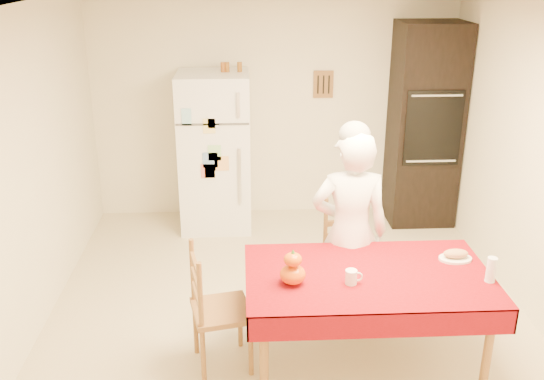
{
  "coord_description": "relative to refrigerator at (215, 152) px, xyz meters",
  "views": [
    {
      "loc": [
        -0.36,
        -4.38,
        2.81
      ],
      "look_at": [
        -0.12,
        0.2,
        1.04
      ],
      "focal_mm": 40.0,
      "sensor_mm": 36.0,
      "label": 1
    }
  ],
  "objects": [
    {
      "name": "chair_left",
      "position": [
        0.06,
        -2.53,
        -0.34
      ],
      "size": [
        0.48,
        0.49,
        0.95
      ],
      "rotation": [
        0.0,
        0.0,
        1.78
      ],
      "color": "brown",
      "rests_on": "floor"
    },
    {
      "name": "floor",
      "position": [
        0.65,
        -1.88,
        -0.85
      ],
      "size": [
        4.5,
        4.5,
        0.0
      ],
      "primitive_type": "plane",
      "color": "#C7B590",
      "rests_on": "ground"
    },
    {
      "name": "pumpkin_lower",
      "position": [
        0.62,
        -2.7,
        -0.02
      ],
      "size": [
        0.18,
        0.18,
        0.13
      ],
      "primitive_type": "ellipsoid",
      "color": "red",
      "rests_on": "dining_table"
    },
    {
      "name": "spice_jar_left",
      "position": [
        0.11,
        0.05,
        0.9
      ],
      "size": [
        0.05,
        0.05,
        0.1
      ],
      "primitive_type": "cylinder",
      "color": "brown",
      "rests_on": "refrigerator"
    },
    {
      "name": "bread_loaf",
      "position": [
        1.82,
        -2.42,
        -0.04
      ],
      "size": [
        0.18,
        0.1,
        0.06
      ],
      "primitive_type": "ellipsoid",
      "color": "tan",
      "rests_on": "bread_plate"
    },
    {
      "name": "bread_plate",
      "position": [
        1.82,
        -2.42,
        -0.08
      ],
      "size": [
        0.24,
        0.24,
        0.02
      ],
      "primitive_type": "cylinder",
      "color": "white",
      "rests_on": "dining_table"
    },
    {
      "name": "pumpkin_upper",
      "position": [
        0.62,
        -2.7,
        0.09
      ],
      "size": [
        0.12,
        0.12,
        0.09
      ],
      "primitive_type": "ellipsoid",
      "color": "red",
      "rests_on": "pumpkin_lower"
    },
    {
      "name": "seated_woman",
      "position": [
        1.11,
        -2.06,
        -0.02
      ],
      "size": [
        0.62,
        0.42,
        1.65
      ],
      "primitive_type": "imported",
      "rotation": [
        0.0,
        0.0,
        3.11
      ],
      "color": "white",
      "rests_on": "floor"
    },
    {
      "name": "chair_far",
      "position": [
        1.17,
        -1.73,
        -0.34
      ],
      "size": [
        0.47,
        0.45,
        0.95
      ],
      "rotation": [
        0.0,
        0.0,
        0.13
      ],
      "color": "brown",
      "rests_on": "floor"
    },
    {
      "name": "oven_cabinet",
      "position": [
        2.28,
        0.05,
        0.25
      ],
      "size": [
        0.7,
        0.62,
        2.2
      ],
      "color": "black",
      "rests_on": "floor"
    },
    {
      "name": "room_shell",
      "position": [
        0.65,
        -1.88,
        0.77
      ],
      "size": [
        4.02,
        4.52,
        2.51
      ],
      "color": "beige",
      "rests_on": "ground"
    },
    {
      "name": "wine_glass",
      "position": [
        1.95,
        -2.74,
        -0.0
      ],
      "size": [
        0.07,
        0.07,
        0.18
      ],
      "primitive_type": "cylinder",
      "color": "silver",
      "rests_on": "dining_table"
    },
    {
      "name": "dining_table",
      "position": [
        1.15,
        -2.6,
        -0.16
      ],
      "size": [
        1.7,
        1.0,
        0.76
      ],
      "color": "brown",
      "rests_on": "floor"
    },
    {
      "name": "spice_jar_right",
      "position": [
        0.28,
        0.05,
        0.9
      ],
      "size": [
        0.05,
        0.05,
        0.1
      ],
      "primitive_type": "cylinder",
      "color": "brown",
      "rests_on": "refrigerator"
    },
    {
      "name": "refrigerator",
      "position": [
        0.0,
        0.0,
        0.0
      ],
      "size": [
        0.75,
        0.74,
        1.7
      ],
      "color": "white",
      "rests_on": "floor"
    },
    {
      "name": "spice_jar_mid",
      "position": [
        0.15,
        0.05,
        0.9
      ],
      "size": [
        0.05,
        0.05,
        0.1
      ],
      "primitive_type": "cylinder",
      "color": "brown",
      "rests_on": "refrigerator"
    },
    {
      "name": "coffee_mug",
      "position": [
        1.0,
        -2.72,
        -0.04
      ],
      "size": [
        0.08,
        0.08,
        0.1
      ],
      "primitive_type": "cylinder",
      "color": "silver",
      "rests_on": "dining_table"
    }
  ]
}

